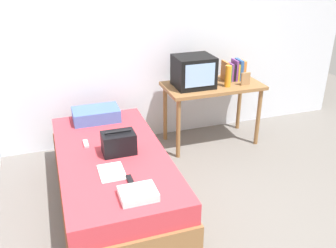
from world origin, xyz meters
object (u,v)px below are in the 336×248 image
object	(u,v)px
tv	(194,71)
picture_frame	(246,79)
water_bottle	(228,76)
magazine	(112,172)
handbag	(119,143)
folded_towel	(138,194)
bed	(113,177)
pillow	(96,115)
desk	(212,92)
remote_silver	(86,144)
book_row	(234,71)
remote_dark	(130,181)

from	to	relation	value
tv	picture_frame	size ratio (longest dim) A/B	2.90
water_bottle	magazine	distance (m)	1.91
handbag	folded_towel	bearing A→B (deg)	-90.41
bed	pillow	world-z (taller)	pillow
water_bottle	pillow	world-z (taller)	water_bottle
desk	water_bottle	distance (m)	0.29
bed	remote_silver	size ratio (longest dim) A/B	13.89
tv	handbag	size ratio (longest dim) A/B	1.47
magazine	folded_towel	size ratio (longest dim) A/B	1.04
magazine	folded_towel	world-z (taller)	folded_towel
pillow	remote_silver	distance (m)	0.57
book_row	folded_towel	world-z (taller)	book_row
water_bottle	pillow	xyz separation A→B (m)	(-1.53, 0.09, -0.31)
book_row	magazine	size ratio (longest dim) A/B	0.92
handbag	remote_dark	xyz separation A→B (m)	(-0.01, -0.50, -0.09)
picture_frame	remote_dark	xyz separation A→B (m)	(-1.68, -1.18, -0.32)
water_bottle	handbag	size ratio (longest dim) A/B	0.84
tv	remote_dark	world-z (taller)	tv
desk	water_bottle	xyz separation A→B (m)	(0.13, -0.13, 0.22)
tv	pillow	size ratio (longest dim) A/B	0.89
pillow	desk	bearing A→B (deg)	1.51
bed	remote_silver	distance (m)	0.41
magazine	remote_silver	size ratio (longest dim) A/B	2.01
handbag	remote_dark	bearing A→B (deg)	-91.59
bed	picture_frame	size ratio (longest dim) A/B	13.17
desk	handbag	distance (m)	1.56
bed	water_bottle	bearing A→B (deg)	24.33
water_bottle	remote_dark	bearing A→B (deg)	-140.50
desk	bed	bearing A→B (deg)	-149.65
remote_silver	folded_towel	bearing A→B (deg)	-74.67
water_bottle	tv	bearing A→B (deg)	160.77
bed	desk	distance (m)	1.66
book_row	folded_towel	size ratio (longest dim) A/B	0.95
desk	folded_towel	xyz separation A→B (m)	(-1.32, -1.55, -0.12)
picture_frame	remote_silver	world-z (taller)	picture_frame
desk	handbag	world-z (taller)	desk
water_bottle	picture_frame	world-z (taller)	water_bottle
desk	remote_dark	xyz separation A→B (m)	(-1.33, -1.33, -0.14)
folded_towel	picture_frame	bearing A→B (deg)	39.96
bed	picture_frame	bearing A→B (deg)	20.94
remote_dark	folded_towel	bearing A→B (deg)	-87.71
water_bottle	handbag	distance (m)	1.63
picture_frame	remote_dark	distance (m)	2.08
pillow	handbag	distance (m)	0.80
water_bottle	remote_silver	bearing A→B (deg)	-165.43
tv	folded_towel	world-z (taller)	tv
book_row	pillow	world-z (taller)	book_row
pillow	tv	bearing A→B (deg)	2.00
book_row	pillow	size ratio (longest dim) A/B	0.54
desk	pillow	xyz separation A→B (m)	(-1.40, -0.04, -0.08)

